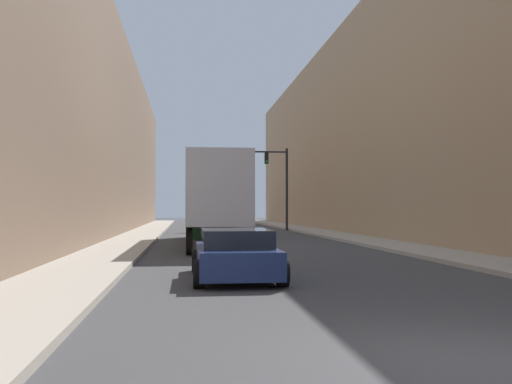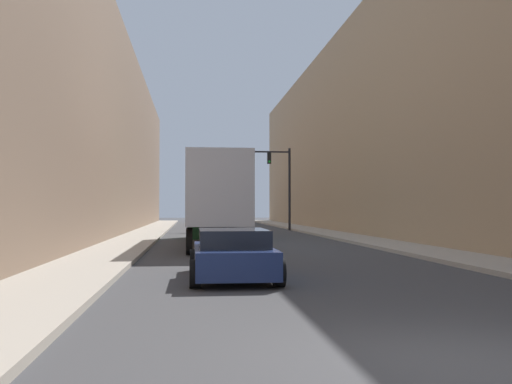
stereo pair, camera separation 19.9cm
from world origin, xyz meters
name	(u,v)px [view 1 (the left image)]	position (x,y,z in m)	size (l,w,h in m)	color
ground_plane	(473,365)	(0.00, 0.00, 0.00)	(200.00, 200.00, 0.00)	#424244
sidewalk_right	(332,234)	(6.12, 30.00, 0.07)	(2.47, 80.00, 0.15)	#B2A899
sidewalk_left	(140,236)	(-6.12, 30.00, 0.07)	(2.47, 80.00, 0.15)	#B2A899
building_right	(394,125)	(10.35, 30.00, 7.29)	(6.00, 80.00, 14.58)	tan
building_left	(71,128)	(-10.35, 30.00, 6.73)	(6.00, 80.00, 13.45)	#846B56
semi_truck	(212,198)	(-2.03, 21.69, 2.27)	(2.53, 14.60, 4.00)	silver
sedan_car	(235,254)	(-2.03, 8.17, 0.62)	(2.14, 4.44, 1.26)	navy
traffic_signal_gantry	(265,172)	(2.96, 38.90, 4.71)	(6.68, 0.35, 6.59)	black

